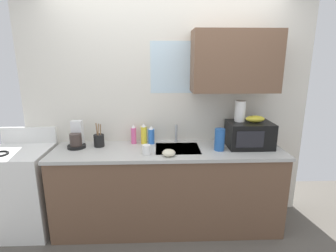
{
  "coord_description": "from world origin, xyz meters",
  "views": [
    {
      "loc": [
        -0.1,
        -2.61,
        1.82
      ],
      "look_at": [
        0.0,
        0.0,
        1.15
      ],
      "focal_mm": 28.16,
      "sensor_mm": 36.0,
      "label": 1
    }
  ],
  "objects_px": {
    "microwave": "(249,135)",
    "banana_bunch": "(255,119)",
    "mug_white": "(146,150)",
    "coffee_maker": "(77,138)",
    "utensil_crock": "(99,140)",
    "dish_soap_bottle_pink": "(134,135)",
    "stove_range": "(23,190)",
    "dish_soap_bottle_yellow": "(144,134)",
    "dish_soap_bottle_blue": "(151,135)",
    "small_bowl": "(169,153)",
    "paper_towel_roll": "(240,111)",
    "cereal_canister": "(220,140)"
  },
  "relations": [
    {
      "from": "coffee_maker",
      "to": "mug_white",
      "type": "xyz_separation_m",
      "value": [
        0.75,
        -0.25,
        -0.06
      ]
    },
    {
      "from": "dish_soap_bottle_pink",
      "to": "stove_range",
      "type": "bearing_deg",
      "value": -170.08
    },
    {
      "from": "dish_soap_bottle_pink",
      "to": "utensil_crock",
      "type": "distance_m",
      "value": 0.38
    },
    {
      "from": "dish_soap_bottle_yellow",
      "to": "cereal_canister",
      "type": "distance_m",
      "value": 0.83
    },
    {
      "from": "dish_soap_bottle_blue",
      "to": "small_bowl",
      "type": "xyz_separation_m",
      "value": [
        0.18,
        -0.4,
        -0.06
      ]
    },
    {
      "from": "microwave",
      "to": "mug_white",
      "type": "distance_m",
      "value": 1.11
    },
    {
      "from": "small_bowl",
      "to": "banana_bunch",
      "type": "bearing_deg",
      "value": 15.26
    },
    {
      "from": "paper_towel_roll",
      "to": "dish_soap_bottle_yellow",
      "type": "height_order",
      "value": "paper_towel_roll"
    },
    {
      "from": "paper_towel_roll",
      "to": "dish_soap_bottle_blue",
      "type": "height_order",
      "value": "paper_towel_roll"
    },
    {
      "from": "coffee_maker",
      "to": "dish_soap_bottle_yellow",
      "type": "distance_m",
      "value": 0.71
    },
    {
      "from": "banana_bunch",
      "to": "dish_soap_bottle_blue",
      "type": "bearing_deg",
      "value": 172.45
    },
    {
      "from": "stove_range",
      "to": "banana_bunch",
      "type": "xyz_separation_m",
      "value": [
        2.47,
        0.05,
        0.75
      ]
    },
    {
      "from": "utensil_crock",
      "to": "cereal_canister",
      "type": "bearing_deg",
      "value": -7.64
    },
    {
      "from": "mug_white",
      "to": "utensil_crock",
      "type": "bearing_deg",
      "value": 153.42
    },
    {
      "from": "microwave",
      "to": "paper_towel_roll",
      "type": "relative_size",
      "value": 2.09
    },
    {
      "from": "microwave",
      "to": "stove_range",
      "type": "bearing_deg",
      "value": -178.93
    },
    {
      "from": "banana_bunch",
      "to": "dish_soap_bottle_pink",
      "type": "bearing_deg",
      "value": 172.99
    },
    {
      "from": "mug_white",
      "to": "utensil_crock",
      "type": "xyz_separation_m",
      "value": [
        -0.52,
        0.26,
        0.02
      ]
    },
    {
      "from": "microwave",
      "to": "banana_bunch",
      "type": "xyz_separation_m",
      "value": [
        0.05,
        0.0,
        0.17
      ]
    },
    {
      "from": "banana_bunch",
      "to": "dish_soap_bottle_yellow",
      "type": "xyz_separation_m",
      "value": [
        -1.18,
        0.15,
        -0.2
      ]
    },
    {
      "from": "coffee_maker",
      "to": "cereal_canister",
      "type": "xyz_separation_m",
      "value": [
        1.5,
        -0.16,
        0.01
      ]
    },
    {
      "from": "microwave",
      "to": "banana_bunch",
      "type": "height_order",
      "value": "banana_bunch"
    },
    {
      "from": "cereal_canister",
      "to": "small_bowl",
      "type": "xyz_separation_m",
      "value": [
        -0.53,
        -0.15,
        -0.08
      ]
    },
    {
      "from": "dish_soap_bottle_yellow",
      "to": "dish_soap_bottle_pink",
      "type": "height_order",
      "value": "dish_soap_bottle_yellow"
    },
    {
      "from": "stove_range",
      "to": "dish_soap_bottle_blue",
      "type": "height_order",
      "value": "dish_soap_bottle_blue"
    },
    {
      "from": "coffee_maker",
      "to": "mug_white",
      "type": "height_order",
      "value": "coffee_maker"
    },
    {
      "from": "dish_soap_bottle_pink",
      "to": "small_bowl",
      "type": "relative_size",
      "value": 1.65
    },
    {
      "from": "stove_range",
      "to": "dish_soap_bottle_yellow",
      "type": "relative_size",
      "value": 4.75
    },
    {
      "from": "microwave",
      "to": "banana_bunch",
      "type": "bearing_deg",
      "value": 1.77
    },
    {
      "from": "dish_soap_bottle_yellow",
      "to": "small_bowl",
      "type": "distance_m",
      "value": 0.48
    },
    {
      "from": "coffee_maker",
      "to": "dish_soap_bottle_blue",
      "type": "height_order",
      "value": "coffee_maker"
    },
    {
      "from": "microwave",
      "to": "coffee_maker",
      "type": "relative_size",
      "value": 1.64
    },
    {
      "from": "banana_bunch",
      "to": "mug_white",
      "type": "height_order",
      "value": "banana_bunch"
    },
    {
      "from": "paper_towel_roll",
      "to": "small_bowl",
      "type": "bearing_deg",
      "value": -158.62
    },
    {
      "from": "stove_range",
      "to": "dish_soap_bottle_blue",
      "type": "bearing_deg",
      "value": 7.97
    },
    {
      "from": "coffee_maker",
      "to": "cereal_canister",
      "type": "relative_size",
      "value": 1.23
    },
    {
      "from": "dish_soap_bottle_yellow",
      "to": "cereal_canister",
      "type": "height_order",
      "value": "same"
    },
    {
      "from": "stove_range",
      "to": "banana_bunch",
      "type": "bearing_deg",
      "value": 1.08
    },
    {
      "from": "banana_bunch",
      "to": "dish_soap_bottle_pink",
      "type": "height_order",
      "value": "banana_bunch"
    },
    {
      "from": "dish_soap_bottle_blue",
      "to": "paper_towel_roll",
      "type": "bearing_deg",
      "value": -5.75
    },
    {
      "from": "stove_range",
      "to": "dish_soap_bottle_blue",
      "type": "xyz_separation_m",
      "value": [
        1.37,
        0.19,
        0.54
      ]
    },
    {
      "from": "banana_bunch",
      "to": "paper_towel_roll",
      "type": "distance_m",
      "value": 0.18
    },
    {
      "from": "banana_bunch",
      "to": "cereal_canister",
      "type": "bearing_deg",
      "value": -165.62
    },
    {
      "from": "cereal_canister",
      "to": "mug_white",
      "type": "bearing_deg",
      "value": -173.12
    },
    {
      "from": "microwave",
      "to": "dish_soap_bottle_blue",
      "type": "distance_m",
      "value": 1.06
    },
    {
      "from": "coffee_maker",
      "to": "utensil_crock",
      "type": "height_order",
      "value": "coffee_maker"
    },
    {
      "from": "microwave",
      "to": "coffee_maker",
      "type": "bearing_deg",
      "value": 178.13
    },
    {
      "from": "stove_range",
      "to": "mug_white",
      "type": "relative_size",
      "value": 11.37
    },
    {
      "from": "dish_soap_bottle_pink",
      "to": "microwave",
      "type": "bearing_deg",
      "value": -7.37
    },
    {
      "from": "dish_soap_bottle_blue",
      "to": "dish_soap_bottle_yellow",
      "type": "bearing_deg",
      "value": 175.7
    }
  ]
}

